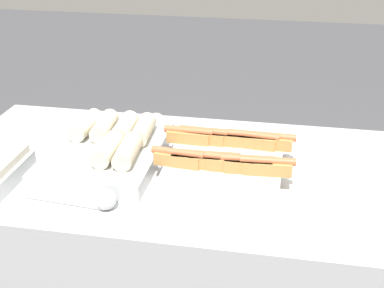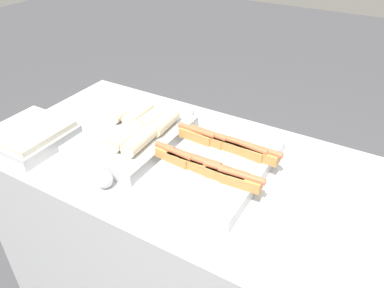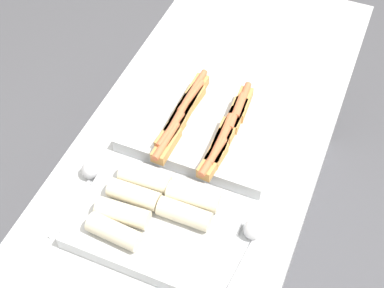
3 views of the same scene
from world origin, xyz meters
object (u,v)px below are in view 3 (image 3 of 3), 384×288
(tray_hotdogs, at_px, (204,130))
(serving_spoon_near, at_px, (252,233))
(tray_wraps, at_px, (154,218))
(serving_spoon_far, at_px, (89,174))

(tray_hotdogs, distance_m, serving_spoon_near, 0.39)
(tray_hotdogs, bearing_deg, serving_spoon_near, -138.09)
(tray_wraps, distance_m, serving_spoon_far, 0.26)
(tray_hotdogs, relative_size, serving_spoon_near, 1.90)
(tray_hotdogs, xyz_separation_m, tray_wraps, (-0.36, 0.01, 0.00))
(tray_hotdogs, distance_m, tray_wraps, 0.36)
(tray_wraps, bearing_deg, serving_spoon_far, 74.12)
(serving_spoon_near, height_order, serving_spoon_far, same)
(tray_hotdogs, xyz_separation_m, serving_spoon_near, (-0.29, -0.26, -0.01))
(tray_hotdogs, xyz_separation_m, serving_spoon_far, (-0.29, 0.26, -0.01))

